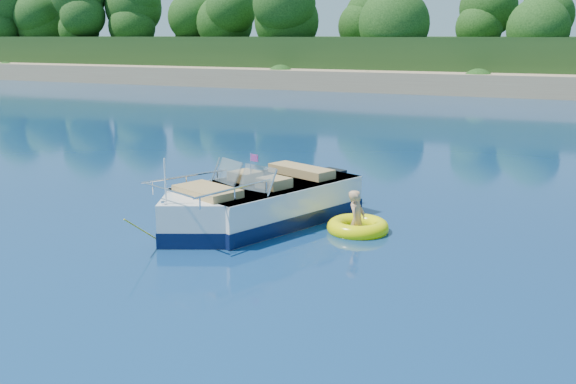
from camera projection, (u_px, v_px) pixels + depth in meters
ground at (222, 228)px, 14.08m from camera, size 160.00×160.00×0.00m
shoreline at (504, 65)px, 70.70m from camera, size 170.00×59.00×6.00m
treeline at (481, 16)px, 49.31m from camera, size 150.00×7.12×8.19m
motorboat at (255, 207)px, 14.30m from camera, size 3.59×5.79×2.04m
tow_tube at (358, 227)px, 13.79m from camera, size 1.67×1.67×0.35m
boy at (357, 232)px, 13.74m from camera, size 0.34×0.74×1.45m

